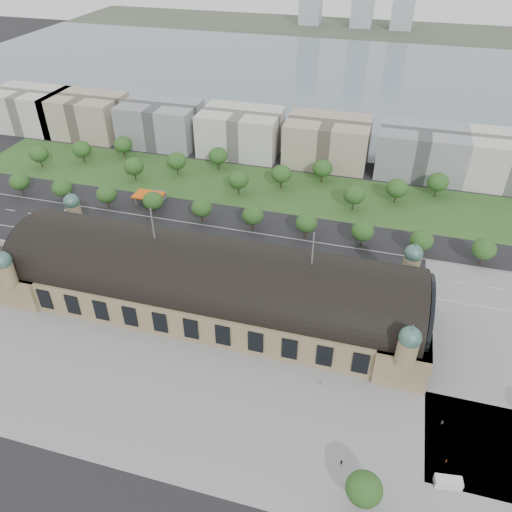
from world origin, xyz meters
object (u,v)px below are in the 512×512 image
(bus_east, at_px, (259,256))
(pedestrian_0, at_px, (321,383))
(traffic_car_4, at_px, (254,259))
(parked_car_5, at_px, (183,261))
(traffic_car_6, at_px, (389,285))
(traffic_car_3, at_px, (146,232))
(traffic_car_5, at_px, (298,256))
(pedestrian_4, at_px, (341,463))
(bus_mid, at_px, (275,265))
(van_south, at_px, (447,482))
(parked_car_6, at_px, (155,251))
(pedestrian_1, at_px, (446,461))
(bus_west, at_px, (224,257))
(parked_car_4, at_px, (120,251))
(traffic_car_0, at_px, (49,215))
(parked_car_2, at_px, (133,247))
(petrol_station, at_px, (154,195))
(parked_car_3, at_px, (146,249))
(parked_car_1, at_px, (88,241))
(pedestrian_2, at_px, (442,422))
(parked_car_0, at_px, (98,247))
(traffic_car_2, at_px, (115,234))

(bus_east, distance_m, pedestrian_0, 67.52)
(traffic_car_4, height_order, parked_car_5, parked_car_5)
(traffic_car_4, height_order, traffic_car_6, traffic_car_6)
(traffic_car_3, xyz_separation_m, traffic_car_5, (68.74, 0.31, 0.04))
(pedestrian_4, bearing_deg, parked_car_5, -91.00)
(bus_mid, distance_m, van_south, 99.65)
(traffic_car_4, distance_m, parked_car_6, 42.10)
(van_south, distance_m, pedestrian_1, 6.46)
(traffic_car_3, distance_m, parked_car_6, 15.99)
(parked_car_5, xyz_separation_m, bus_west, (15.40, 6.00, 0.93))
(parked_car_4, bearing_deg, traffic_car_0, -139.89)
(traffic_car_3, relative_size, parked_car_4, 1.10)
(parked_car_6, distance_m, pedestrian_0, 94.14)
(parked_car_2, relative_size, bus_east, 0.42)
(traffic_car_3, xyz_separation_m, bus_mid, (61.71, -9.91, 1.14))
(parked_car_6, relative_size, pedestrian_1, 2.70)
(bus_west, bearing_deg, parked_car_6, 98.06)
(parked_car_4, height_order, pedestrian_0, pedestrian_0)
(traffic_car_3, height_order, traffic_car_5, traffic_car_5)
(petrol_station, relative_size, pedestrian_4, 8.91)
(parked_car_2, bearing_deg, parked_car_5, 41.03)
(traffic_car_6, height_order, van_south, van_south)
(parked_car_2, bearing_deg, parked_car_3, 50.31)
(parked_car_1, xyz_separation_m, parked_car_5, (45.69, -2.94, 0.01))
(traffic_car_3, height_order, bus_east, bus_east)
(parked_car_3, xyz_separation_m, pedestrian_2, (118.43, -55.72, 0.29))
(traffic_car_6, height_order, pedestrian_1, pedestrian_1)
(bus_east, bearing_deg, traffic_car_0, 86.84)
(parked_car_0, bearing_deg, traffic_car_4, 65.67)
(traffic_car_2, xyz_separation_m, bus_west, (52.26, -5.12, 0.97))
(traffic_car_4, distance_m, parked_car_2, 52.00)
(parked_car_6, relative_size, bus_east, 0.36)
(traffic_car_6, bearing_deg, traffic_car_3, -88.55)
(parked_car_1, bearing_deg, pedestrian_2, 46.47)
(pedestrian_1, bearing_deg, traffic_car_6, 55.59)
(parked_car_2, relative_size, pedestrian_4, 3.47)
(parked_car_0, height_order, pedestrian_1, pedestrian_1)
(parked_car_6, bearing_deg, traffic_car_5, 69.68)
(parked_car_0, bearing_deg, parked_car_5, 57.77)
(traffic_car_3, distance_m, pedestrian_1, 148.86)
(parked_car_0, relative_size, bus_west, 0.40)
(petrol_station, relative_size, traffic_car_3, 3.15)
(parked_car_4, bearing_deg, bus_west, 68.56)
(pedestrian_0, bearing_deg, traffic_car_5, 103.55)
(parked_car_5, bearing_deg, parked_car_4, -119.74)
(parked_car_1, bearing_deg, parked_car_5, 63.36)
(petrol_station, distance_m, parked_car_5, 55.67)
(traffic_car_0, xyz_separation_m, pedestrian_0, (139.05, -64.48, -0.03))
(traffic_car_0, distance_m, bus_east, 103.83)
(parked_car_3, xyz_separation_m, parked_car_4, (-10.34, -4.00, -0.01))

